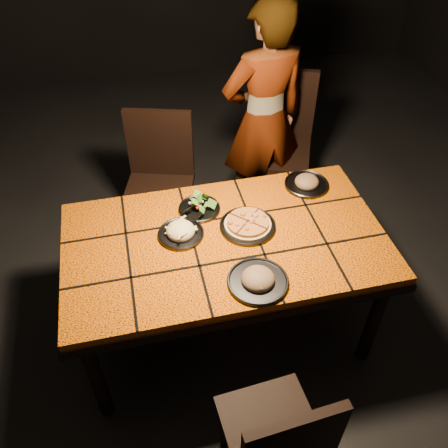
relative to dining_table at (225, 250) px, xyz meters
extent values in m
cube|color=black|center=(0.00, 0.00, -0.69)|extent=(6.00, 7.00, 0.04)
cube|color=#DE6207|center=(0.00, 0.00, 0.05)|extent=(1.60, 0.90, 0.05)
cube|color=black|center=(0.00, 0.00, 0.01)|extent=(1.62, 0.92, 0.04)
cylinder|color=black|center=(-0.72, -0.37, -0.34)|extent=(0.07, 0.07, 0.66)
cylinder|color=black|center=(0.72, -0.37, -0.34)|extent=(0.07, 0.07, 0.66)
cylinder|color=black|center=(-0.72, 0.37, -0.34)|extent=(0.07, 0.07, 0.66)
cylinder|color=black|center=(0.72, 0.37, -0.34)|extent=(0.07, 0.07, 0.66)
cube|color=black|center=(0.00, -0.82, -0.25)|extent=(0.42, 0.42, 0.04)
cube|color=black|center=(0.02, -1.00, -0.02)|extent=(0.39, 0.06, 0.43)
cylinder|color=black|center=(0.15, -0.66, -0.47)|extent=(0.03, 0.03, 0.40)
cylinder|color=black|center=(-0.17, -0.68, -0.47)|extent=(0.03, 0.03, 0.40)
cube|color=black|center=(-0.26, 0.79, -0.21)|extent=(0.53, 0.53, 0.04)
cube|color=black|center=(-0.20, 0.98, 0.04)|extent=(0.42, 0.16, 0.47)
cylinder|color=black|center=(-0.48, 0.68, -0.45)|extent=(0.04, 0.04, 0.44)
cylinder|color=black|center=(-0.14, 0.58, -0.45)|extent=(0.04, 0.04, 0.44)
cylinder|color=black|center=(-0.38, 1.01, -0.45)|extent=(0.04, 0.04, 0.44)
cylinder|color=black|center=(-0.04, 0.91, -0.45)|extent=(0.04, 0.04, 0.44)
cube|color=black|center=(0.60, 1.00, -0.17)|extent=(0.61, 0.61, 0.04)
cube|color=black|center=(0.69, 1.19, 0.10)|extent=(0.44, 0.22, 0.51)
cylinder|color=black|center=(0.36, 0.90, -0.43)|extent=(0.04, 0.04, 0.47)
cylinder|color=black|center=(0.70, 0.75, -0.43)|extent=(0.04, 0.04, 0.47)
cylinder|color=black|center=(0.50, 1.24, -0.43)|extent=(0.04, 0.04, 0.47)
cylinder|color=black|center=(0.85, 1.10, -0.43)|extent=(0.04, 0.04, 0.47)
imported|color=brown|center=(0.48, 0.97, 0.13)|extent=(0.64, 0.47, 1.59)
cylinder|color=#38383D|center=(0.13, 0.05, 0.08)|extent=(0.29, 0.29, 0.01)
torus|color=#38383D|center=(0.13, 0.05, 0.09)|extent=(0.29, 0.29, 0.01)
cylinder|color=tan|center=(0.13, 0.05, 0.10)|extent=(0.34, 0.34, 0.01)
cylinder|color=#C48532|center=(0.13, 0.05, 0.11)|extent=(0.30, 0.30, 0.02)
cylinder|color=#38383D|center=(-0.21, 0.07, 0.08)|extent=(0.23, 0.23, 0.01)
torus|color=#38383D|center=(-0.21, 0.07, 0.09)|extent=(0.23, 0.23, 0.01)
ellipsoid|color=beige|center=(-0.21, 0.07, 0.11)|extent=(0.14, 0.14, 0.08)
cylinder|color=#38383D|center=(-0.08, 0.24, 0.08)|extent=(0.22, 0.22, 0.01)
torus|color=#38383D|center=(-0.08, 0.24, 0.09)|extent=(0.22, 0.22, 0.01)
cylinder|color=#38383D|center=(0.08, -0.31, 0.08)|extent=(0.28, 0.28, 0.01)
torus|color=#38383D|center=(0.08, -0.31, 0.09)|extent=(0.28, 0.28, 0.01)
ellipsoid|color=olive|center=(0.08, -0.31, 0.11)|extent=(0.17, 0.17, 0.09)
cylinder|color=#38383D|center=(0.54, 0.31, 0.08)|extent=(0.25, 0.25, 0.01)
torus|color=#38383D|center=(0.54, 0.31, 0.09)|extent=(0.25, 0.25, 0.01)
ellipsoid|color=olive|center=(0.54, 0.31, 0.11)|extent=(0.15, 0.15, 0.08)
camera|label=1|loc=(-0.39, -1.63, 1.75)|focal=38.00mm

